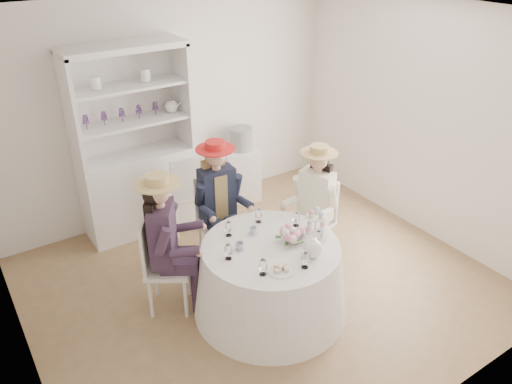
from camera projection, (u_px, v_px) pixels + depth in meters
ground at (261, 283)px, 5.28m from camera, size 4.50×4.50×0.00m
ceiling at (263, 16)px, 4.00m from camera, size 4.50×4.50×0.00m
wall_back at (170, 109)px, 6.10m from camera, size 4.50×0.00×4.50m
wall_front at (439, 281)px, 3.17m from camera, size 4.50×0.00×4.50m
wall_left at (1, 244)px, 3.54m from camera, size 0.00×4.50×4.50m
wall_right at (423, 121)px, 5.74m from camera, size 0.00×4.50×4.50m
tea_table at (270, 278)px, 4.76m from camera, size 1.49×1.49×0.74m
hutch at (137, 168)px, 5.91m from camera, size 1.53×1.01×2.25m
side_table at (241, 173)px, 6.80m from camera, size 0.58×0.58×0.71m
hatbox at (241, 139)px, 6.56m from camera, size 0.31×0.31×0.30m
guest_left at (166, 237)px, 4.58m from camera, size 0.62×0.58×1.45m
guest_mid at (218, 197)px, 5.27m from camera, size 0.52×0.54×1.43m
guest_right at (315, 198)px, 5.31m from camera, size 0.57×0.52×1.37m
spare_chair at (185, 192)px, 5.92m from camera, size 0.47×0.47×1.02m
teacup_a at (240, 247)px, 4.52m from camera, size 0.10×0.10×0.06m
teacup_b at (253, 231)px, 4.75m from camera, size 0.07×0.07×0.07m
teacup_c at (288, 230)px, 4.77m from camera, size 0.10×0.10×0.06m
flower_bowl at (294, 239)px, 4.64m from camera, size 0.24×0.24×0.06m
flower_arrangement at (291, 233)px, 4.60m from camera, size 0.20×0.19×0.07m
table_teapot at (313, 248)px, 4.41m from camera, size 0.25×0.18×0.19m
sandwich_plate at (281, 269)px, 4.26m from camera, size 0.25×0.25×0.05m
cupcake_stand at (316, 224)px, 4.75m from camera, size 0.26×0.26×0.24m
stemware_set at (271, 239)px, 4.55m from camera, size 0.92×0.92×0.15m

